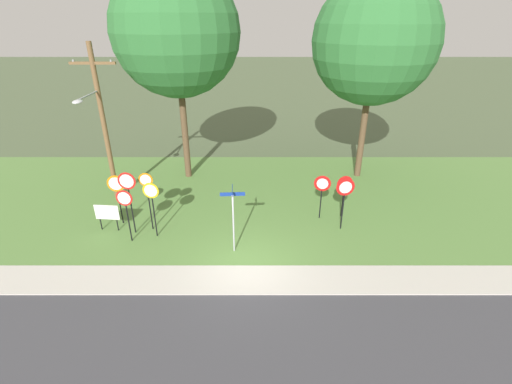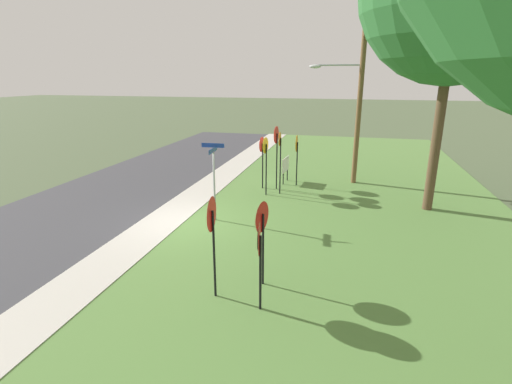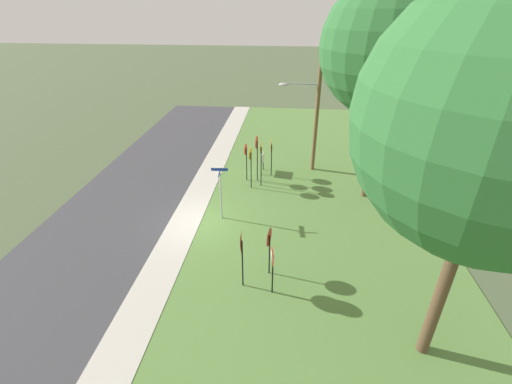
{
  "view_description": "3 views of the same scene",
  "coord_description": "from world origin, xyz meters",
  "views": [
    {
      "loc": [
        0.36,
        -11.34,
        8.73
      ],
      "look_at": [
        0.42,
        3.53,
        1.5
      ],
      "focal_mm": 25.45,
      "sensor_mm": 36.0,
      "label": 1
    },
    {
      "loc": [
        11.67,
        5.61,
        5.1
      ],
      "look_at": [
        -0.08,
        2.68,
        1.37
      ],
      "focal_mm": 26.48,
      "sensor_mm": 36.0,
      "label": 2
    },
    {
      "loc": [
        14.38,
        4.27,
        9.91
      ],
      "look_at": [
        -1.68,
        2.68,
        1.03
      ],
      "focal_mm": 24.4,
      "sensor_mm": 36.0,
      "label": 3
    }
  ],
  "objects": [
    {
      "name": "ground_plane",
      "position": [
        0.0,
        0.0,
        0.0
      ],
      "size": [
        160.0,
        160.0,
        0.0
      ],
      "primitive_type": "plane",
      "color": "#4C5B3D"
    },
    {
      "name": "road_asphalt",
      "position": [
        0.0,
        -4.8,
        0.01
      ],
      "size": [
        44.0,
        6.4,
        0.01
      ],
      "primitive_type": "cube",
      "color": "#3D3D42",
      "rests_on": "ground_plane"
    },
    {
      "name": "sidewalk_strip",
      "position": [
        0.0,
        -0.8,
        0.03
      ],
      "size": [
        44.0,
        1.6,
        0.06
      ],
      "primitive_type": "cube",
      "color": "#BCB7AD",
      "rests_on": "ground_plane"
    },
    {
      "name": "grass_median",
      "position": [
        0.0,
        6.0,
        0.02
      ],
      "size": [
        44.0,
        12.0,
        0.04
      ],
      "primitive_type": "cube",
      "color": "#567F3D",
      "rests_on": "ground_plane"
    },
    {
      "name": "stop_sign_near_left",
      "position": [
        -5.02,
        2.4,
        2.18
      ],
      "size": [
        0.77,
        0.11,
        2.91
      ],
      "rotation": [
        0.0,
        0.0,
        -0.08
      ],
      "color": "black",
      "rests_on": "grass_median"
    },
    {
      "name": "stop_sign_near_right",
      "position": [
        -3.99,
        2.13,
        1.89
      ],
      "size": [
        0.69,
        0.12,
        2.56
      ],
      "rotation": [
        0.0,
        0.0,
        -0.11
      ],
      "color": "black",
      "rests_on": "grass_median"
    },
    {
      "name": "stop_sign_far_left",
      "position": [
        -5.84,
        3.21,
        1.81
      ],
      "size": [
        0.77,
        0.1,
        2.42
      ],
      "rotation": [
        0.0,
        0.0,
        0.03
      ],
      "color": "black",
      "rests_on": "grass_median"
    },
    {
      "name": "stop_sign_far_center",
      "position": [
        -4.98,
        1.74,
        1.78
      ],
      "size": [
        0.69,
        0.11,
        2.41
      ],
      "rotation": [
        0.0,
        0.0,
        -0.09
      ],
      "color": "black",
      "rests_on": "grass_median"
    },
    {
      "name": "stop_sign_far_right",
      "position": [
        -4.32,
        2.69,
        1.99
      ],
      "size": [
        0.6,
        0.1,
        2.76
      ],
      "rotation": [
        0.0,
        0.0,
        0.02
      ],
      "color": "black",
      "rests_on": "grass_median"
    },
    {
      "name": "yield_sign_near_left",
      "position": [
        4.46,
        3.88,
        1.59
      ],
      "size": [
        0.75,
        0.16,
        2.1
      ],
      "rotation": [
        0.0,
        0.0,
        0.17
      ],
      "color": "black",
      "rests_on": "grass_median"
    },
    {
      "name": "yield_sign_near_right",
      "position": [
        4.2,
        2.71,
        1.91
      ],
      "size": [
        0.81,
        0.12,
        2.5
      ],
      "rotation": [
        0.0,
        0.0,
        0.1
      ],
      "color": "black",
      "rests_on": "grass_median"
    },
    {
      "name": "yield_sign_far_left",
      "position": [
        3.39,
        3.69,
        1.67
      ],
      "size": [
        0.76,
        0.18,
        2.2
      ],
      "rotation": [
        0.0,
        0.0,
        -0.2
      ],
      "color": "black",
      "rests_on": "grass_median"
    },
    {
      "name": "street_name_post",
      "position": [
        -0.54,
        1.02,
        1.74
      ],
      "size": [
        0.96,
        0.82,
        2.84
      ],
      "rotation": [
        0.0,
        0.0,
        0.06
      ],
      "color": "#9EA0A8",
      "rests_on": "grass_median"
    },
    {
      "name": "utility_pole",
      "position": [
        -7.04,
        5.74,
        4.24
      ],
      "size": [
        2.1,
        2.54,
        7.7
      ],
      "color": "brown",
      "rests_on": "grass_median"
    },
    {
      "name": "notice_board",
      "position": [
        -6.23,
        2.63,
        0.87
      ],
      "size": [
        1.1,
        0.13,
        1.25
      ],
      "rotation": [
        0.0,
        0.0,
        -0.1
      ],
      "color": "black",
      "rests_on": "grass_median"
    },
    {
      "name": "oak_tree_left",
      "position": [
        -3.71,
        8.78,
        8.0
      ],
      "size": [
        6.58,
        6.58,
        11.26
      ],
      "color": "brown",
      "rests_on": "grass_median"
    },
    {
      "name": "oak_tree_right",
      "position": [
        6.49,
        8.88,
        7.55
      ],
      "size": [
        6.52,
        6.52,
        10.78
      ],
      "color": "brown",
      "rests_on": "grass_median"
    }
  ]
}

